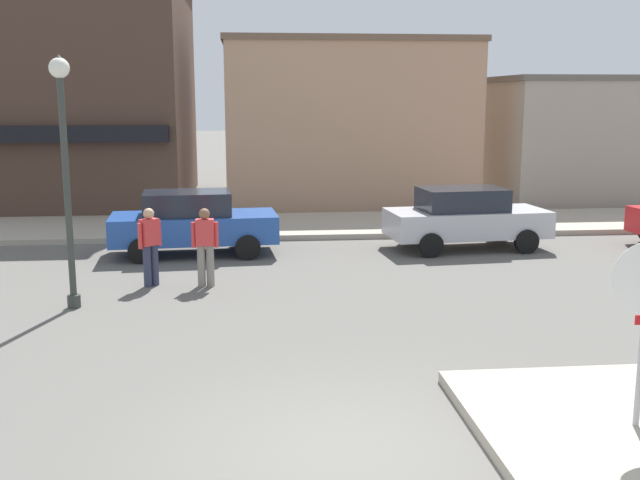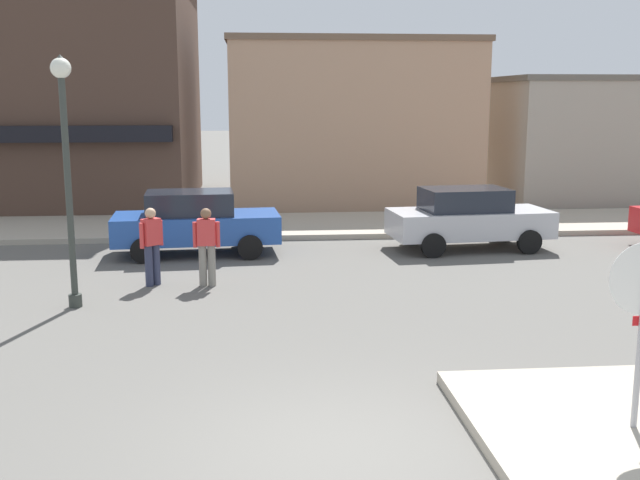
{
  "view_description": "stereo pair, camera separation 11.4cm",
  "coord_description": "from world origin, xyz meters",
  "px_view_note": "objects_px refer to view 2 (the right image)",
  "views": [
    {
      "loc": [
        -1.01,
        -7.52,
        3.81
      ],
      "look_at": [
        0.16,
        4.5,
        1.5
      ],
      "focal_mm": 42.0,
      "sensor_mm": 36.0,
      "label": 1
    },
    {
      "loc": [
        -0.9,
        -7.53,
        3.81
      ],
      "look_at": [
        0.16,
        4.5,
        1.5
      ],
      "focal_mm": 42.0,
      "sensor_mm": 36.0,
      "label": 2
    }
  ],
  "objects_px": {
    "parked_car_nearest": "(195,222)",
    "pedestrian_crossing_far": "(152,244)",
    "lamp_post": "(66,146)",
    "parked_car_second": "(468,218)",
    "pedestrian_crossing_near": "(207,244)"
  },
  "relations": [
    {
      "from": "parked_car_nearest",
      "to": "pedestrian_crossing_far",
      "type": "bearing_deg",
      "value": -101.88
    },
    {
      "from": "lamp_post",
      "to": "parked_car_nearest",
      "type": "relative_size",
      "value": 1.1
    },
    {
      "from": "lamp_post",
      "to": "pedestrian_crossing_far",
      "type": "height_order",
      "value": "lamp_post"
    },
    {
      "from": "lamp_post",
      "to": "pedestrian_crossing_near",
      "type": "height_order",
      "value": "lamp_post"
    },
    {
      "from": "parked_car_second",
      "to": "pedestrian_crossing_near",
      "type": "distance_m",
      "value": 7.15
    },
    {
      "from": "lamp_post",
      "to": "parked_car_second",
      "type": "height_order",
      "value": "lamp_post"
    },
    {
      "from": "lamp_post",
      "to": "pedestrian_crossing_near",
      "type": "bearing_deg",
      "value": 30.28
    },
    {
      "from": "pedestrian_crossing_near",
      "to": "pedestrian_crossing_far",
      "type": "distance_m",
      "value": 1.13
    },
    {
      "from": "pedestrian_crossing_far",
      "to": "parked_car_second",
      "type": "bearing_deg",
      "value": 22.51
    },
    {
      "from": "parked_car_nearest",
      "to": "pedestrian_crossing_near",
      "type": "relative_size",
      "value": 2.55
    },
    {
      "from": "parked_car_second",
      "to": "pedestrian_crossing_far",
      "type": "xyz_separation_m",
      "value": [
        -7.49,
        -3.11,
        0.06
      ]
    },
    {
      "from": "lamp_post",
      "to": "pedestrian_crossing_far",
      "type": "distance_m",
      "value": 2.85
    },
    {
      "from": "pedestrian_crossing_near",
      "to": "lamp_post",
      "type": "bearing_deg",
      "value": -149.72
    },
    {
      "from": "parked_car_second",
      "to": "pedestrian_crossing_near",
      "type": "bearing_deg",
      "value": -153.04
    },
    {
      "from": "parked_car_nearest",
      "to": "pedestrian_crossing_near",
      "type": "height_order",
      "value": "pedestrian_crossing_near"
    }
  ]
}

